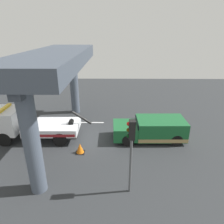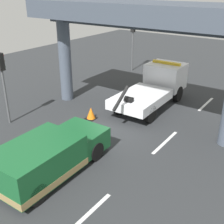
{
  "view_description": "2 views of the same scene",
  "coord_description": "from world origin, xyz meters",
  "px_view_note": "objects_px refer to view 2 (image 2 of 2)",
  "views": [
    {
      "loc": [
        -2.21,
        13.17,
        7.54
      ],
      "look_at": [
        -2.05,
        -0.45,
        1.96
      ],
      "focal_mm": 32.11,
      "sensor_mm": 36.0,
      "label": 1
    },
    {
      "loc": [
        -11.61,
        -7.78,
        7.16
      ],
      "look_at": [
        -1.85,
        -0.89,
        1.82
      ],
      "focal_mm": 46.49,
      "sensor_mm": 36.0,
      "label": 2
    }
  ],
  "objects_px": {
    "traffic_light_near": "(2,73)",
    "traffic_cone_orange": "(91,113)",
    "tow_truck_white": "(156,86)",
    "towed_van_green": "(48,157)",
    "traffic_light_far": "(133,35)"
  },
  "relations": [
    {
      "from": "traffic_light_near",
      "to": "traffic_cone_orange",
      "type": "xyz_separation_m",
      "value": [
        3.01,
        -3.39,
        -2.54
      ]
    },
    {
      "from": "tow_truck_white",
      "to": "traffic_cone_orange",
      "type": "xyz_separation_m",
      "value": [
        -4.22,
        1.9,
        -0.87
      ]
    },
    {
      "from": "tow_truck_white",
      "to": "towed_van_green",
      "type": "height_order",
      "value": "tow_truck_white"
    },
    {
      "from": "tow_truck_white",
      "to": "towed_van_green",
      "type": "xyz_separation_m",
      "value": [
        -9.28,
        -0.01,
        -0.42
      ]
    },
    {
      "from": "towed_van_green",
      "to": "traffic_cone_orange",
      "type": "xyz_separation_m",
      "value": [
        5.06,
        1.92,
        -0.45
      ]
    },
    {
      "from": "traffic_light_near",
      "to": "traffic_light_far",
      "type": "height_order",
      "value": "traffic_light_far"
    },
    {
      "from": "tow_truck_white",
      "to": "traffic_light_near",
      "type": "bearing_deg",
      "value": 143.82
    },
    {
      "from": "traffic_light_near",
      "to": "traffic_light_far",
      "type": "relative_size",
      "value": 0.92
    },
    {
      "from": "tow_truck_white",
      "to": "towed_van_green",
      "type": "distance_m",
      "value": 9.29
    },
    {
      "from": "traffic_cone_orange",
      "to": "traffic_light_near",
      "type": "bearing_deg",
      "value": 131.66
    },
    {
      "from": "towed_van_green",
      "to": "traffic_light_far",
      "type": "xyz_separation_m",
      "value": [
        15.05,
        5.3,
        2.31
      ]
    },
    {
      "from": "traffic_cone_orange",
      "to": "traffic_light_far",
      "type": "bearing_deg",
      "value": 18.73
    },
    {
      "from": "tow_truck_white",
      "to": "traffic_light_near",
      "type": "xyz_separation_m",
      "value": [
        -7.23,
        5.29,
        1.66
      ]
    },
    {
      "from": "towed_van_green",
      "to": "traffic_light_far",
      "type": "height_order",
      "value": "traffic_light_far"
    },
    {
      "from": "tow_truck_white",
      "to": "traffic_light_far",
      "type": "height_order",
      "value": "traffic_light_far"
    }
  ]
}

